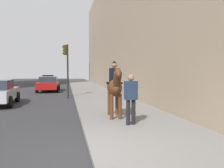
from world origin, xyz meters
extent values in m
cube|color=slate|center=(0.00, -1.92, 0.06)|extent=(120.00, 3.83, 0.12)
ellipsoid|color=#4C2B16|center=(3.54, -1.34, 1.28)|extent=(1.54, 0.69, 0.66)
cylinder|color=#4C2B16|center=(3.08, -1.46, 0.60)|extent=(0.13, 0.13, 0.96)
cylinder|color=#4C2B16|center=(3.10, -1.14, 0.60)|extent=(0.13, 0.13, 0.96)
cylinder|color=#4C2B16|center=(3.97, -1.54, 0.60)|extent=(0.13, 0.13, 0.96)
cylinder|color=#4C2B16|center=(4.00, -1.22, 0.60)|extent=(0.13, 0.13, 0.96)
cylinder|color=#4C2B16|center=(2.77, -1.28, 1.63)|extent=(0.65, 0.33, 0.68)
ellipsoid|color=#4C2B16|center=(2.56, -1.26, 1.88)|extent=(0.64, 0.27, 0.49)
cylinder|color=black|center=(4.25, -1.40, 1.18)|extent=(0.29, 0.12, 0.55)
cube|color=black|center=(3.59, -1.35, 1.46)|extent=(0.49, 0.64, 0.08)
cube|color=black|center=(3.59, -1.35, 1.78)|extent=(0.31, 0.40, 0.55)
sphere|color=#8C664C|center=(3.59, -1.35, 2.17)|extent=(0.22, 0.22, 0.22)
cone|color=black|center=(3.59, -1.35, 2.29)|extent=(0.22, 0.22, 0.10)
cylinder|color=black|center=(2.16, -1.51, 0.54)|extent=(0.14, 0.14, 0.85)
cylinder|color=black|center=(2.20, -1.71, 0.54)|extent=(0.14, 0.14, 0.85)
cube|color=#1E2D47|center=(2.18, -1.61, 1.28)|extent=(0.33, 0.44, 0.62)
sphere|color=#8C664C|center=(2.18, -1.61, 1.71)|extent=(0.22, 0.22, 0.22)
cube|color=navy|center=(28.99, 3.15, 0.62)|extent=(4.61, 1.83, 0.60)
cube|color=#262D38|center=(29.26, 3.15, 1.18)|extent=(2.69, 1.57, 0.52)
cylinder|color=black|center=(27.59, 2.26, 0.32)|extent=(0.65, 0.24, 0.64)
cylinder|color=black|center=(27.55, 3.96, 0.32)|extent=(0.65, 0.24, 0.64)
cylinder|color=black|center=(30.42, 2.33, 0.32)|extent=(0.65, 0.24, 0.64)
cylinder|color=black|center=(30.38, 4.04, 0.32)|extent=(0.65, 0.24, 0.64)
cylinder|color=black|center=(9.92, 3.56, 0.32)|extent=(0.65, 0.25, 0.64)
cylinder|color=black|center=(7.44, 3.44, 0.32)|extent=(0.65, 0.25, 0.64)
cube|color=maroon|center=(17.27, 2.22, 0.62)|extent=(4.58, 1.85, 0.60)
cube|color=#262D38|center=(17.54, 2.21, 1.18)|extent=(2.49, 1.61, 0.52)
cylinder|color=black|center=(15.84, 1.34, 0.32)|extent=(0.64, 0.23, 0.64)
cylinder|color=black|center=(15.87, 3.13, 0.32)|extent=(0.64, 0.23, 0.64)
cylinder|color=black|center=(18.67, 1.30, 0.32)|extent=(0.64, 0.23, 0.64)
cylinder|color=black|center=(18.69, 3.09, 0.32)|extent=(0.64, 0.23, 0.64)
cylinder|color=black|center=(11.19, 0.41, 1.93)|extent=(0.12, 0.12, 3.85)
cube|color=#2D280C|center=(11.19, 0.59, 3.45)|extent=(0.20, 0.24, 0.70)
sphere|color=red|center=(11.19, 0.72, 3.67)|extent=(0.14, 0.14, 0.14)
sphere|color=orange|center=(11.19, 0.72, 3.45)|extent=(0.14, 0.14, 0.14)
sphere|color=green|center=(11.19, 0.72, 3.23)|extent=(0.14, 0.14, 0.14)
camera|label=1|loc=(-4.88, 0.50, 1.90)|focal=35.27mm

